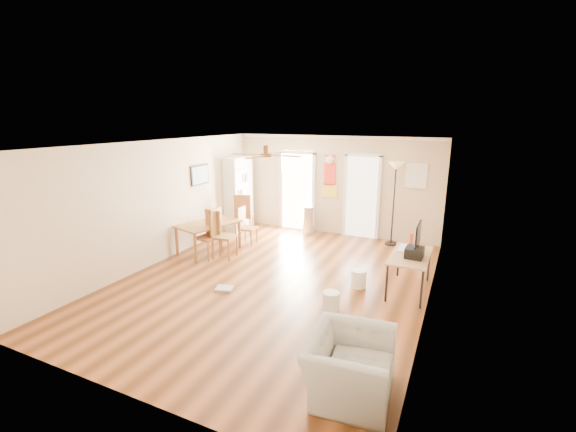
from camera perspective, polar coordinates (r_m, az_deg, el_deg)
The scene contains 30 objects.
floor at distance 7.48m, azimuth -1.96°, elevation -9.62°, with size 7.00×7.00×0.00m, color brown.
ceiling at distance 6.84m, azimuth -2.15°, elevation 10.68°, with size 5.50×7.00×0.00m, color silver, non-canonical shape.
wall_back at distance 10.22m, azimuth 6.87°, elevation 4.49°, with size 5.50×0.04×2.60m, color beige, non-canonical shape.
wall_front at distance 4.40m, azimuth -23.49°, elevation -10.23°, with size 5.50×0.04×2.60m, color beige, non-canonical shape.
wall_left at distance 8.62m, azimuth -18.60°, elevation 1.98°, with size 0.04×7.00×2.60m, color beige, non-canonical shape.
wall_right at distance 6.34m, azimuth 20.73°, elevation -2.52°, with size 0.04×7.00×2.60m, color beige, non-canonical shape.
crown_molding at distance 6.85m, azimuth -2.15°, elevation 10.35°, with size 5.50×7.00×0.08m, color white, non-canonical shape.
kitchen_doorway at distance 10.62m, azimuth 1.41°, elevation 3.59°, with size 0.90×0.10×2.10m, color white, non-canonical shape.
bathroom_doorway at distance 10.05m, azimuth 10.87°, elevation 2.72°, with size 0.80×0.10×2.10m, color white, non-canonical shape.
wall_decal at distance 10.20m, azimuth 6.21°, elevation 5.91°, with size 0.46×0.03×1.10m, color red.
ac_grille at distance 9.71m, azimuth 18.52°, elevation 5.71°, with size 0.50×0.04×0.60m, color white.
framed_poster at distance 9.58m, azimuth -12.95°, elevation 5.99°, with size 0.04×0.66×0.48m, color black.
ceiling_fan at distance 6.59m, azimuth -3.33°, elevation 9.04°, with size 1.24×1.24×0.20m, color #593819, non-canonical shape.
bookshelf at distance 10.70m, azimuth -7.38°, elevation 3.32°, with size 0.40×0.91×2.01m, color silver, non-canonical shape.
dining_table at distance 9.12m, azimuth -11.66°, elevation -3.11°, with size 0.83×1.38×0.69m, color olive, non-canonical shape.
dining_chair_right_a at distance 9.46m, azimuth -5.98°, elevation -1.51°, with size 0.38×0.38×0.92m, color brown, non-canonical shape.
dining_chair_right_b at distance 8.62m, azimuth -9.42°, elevation -2.61°, with size 0.45×0.45×1.10m, color #A47634, non-canonical shape.
dining_chair_near at distance 8.69m, azimuth -11.89°, elevation -2.78°, with size 0.43×0.43×1.04m, color #9A5A31, non-canonical shape.
dining_chair_far at distance 10.38m, azimuth -6.53°, elevation 0.37°, with size 0.44×0.44×1.08m, color #9A5D31, non-canonical shape.
trash_can at distance 10.34m, azimuth 3.14°, elevation -0.57°, with size 0.35×0.35×0.75m, color silver.
torchiere_lamp at distance 9.60m, azimuth 15.41°, elevation 1.72°, with size 0.38×0.38×2.04m, color black, non-canonical shape.
computer_desk at distance 7.29m, azimuth 17.55°, elevation -8.03°, with size 0.65×1.29×0.69m, color tan, non-canonical shape.
imac at distance 7.12m, azimuth 18.72°, elevation -3.28°, with size 0.08×0.61×0.56m, color black, non-canonical shape.
keyboard at distance 7.45m, azimuth 16.70°, elevation -4.57°, with size 0.14×0.45×0.02m, color silver.
printer at distance 7.02m, azimuth 18.27°, elevation -5.15°, with size 0.30×0.34×0.18m, color black.
orange_bottle at distance 7.70m, azimuth 17.84°, elevation -3.24°, with size 0.07×0.07×0.22m, color #D24212.
wastebasket_a at distance 7.29m, azimuth 10.42°, elevation -9.12°, with size 0.29×0.29×0.33m, color white.
wastebasket_b at distance 6.40m, azimuth 6.40°, elevation -12.49°, with size 0.28×0.28×0.32m, color silver.
floor_cloth at distance 7.20m, azimuth -9.43°, elevation -10.60°, with size 0.31×0.24×0.04m, color #A09F9B.
armchair at distance 4.67m, azimuth 9.13°, elevation -21.11°, with size 1.05×0.92×0.69m, color #AEADA8.
Camera 1 is at (3.10, -6.09, 3.05)m, focal length 23.93 mm.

